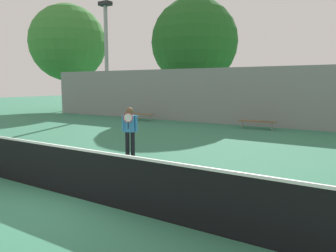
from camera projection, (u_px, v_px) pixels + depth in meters
name	position (u px, v px, depth m)	size (l,w,h in m)	color
ground_plane	(72.00, 196.00, 6.99)	(100.00, 100.00, 0.00)	#337556
tennis_net	(71.00, 171.00, 6.92)	(10.83, 0.09, 1.08)	#99999E
tennis_player	(130.00, 129.00, 10.82)	(0.52, 0.50, 1.62)	black
bench_courtside_near	(257.00, 122.00, 17.37)	(1.99, 0.40, 0.43)	brown
bench_courtside_far	(140.00, 114.00, 21.53)	(2.13, 0.40, 0.43)	brown
light_pole_far_right	(106.00, 51.00, 24.23)	(0.90, 0.60, 8.32)	#939399
back_fence	(262.00, 97.00, 18.14)	(33.20, 0.06, 3.34)	gray
tree_green_broad	(68.00, 43.00, 29.09)	(6.71, 6.71, 9.36)	brown
tree_dark_dense	(194.00, 42.00, 24.66)	(6.51, 6.51, 8.77)	brown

